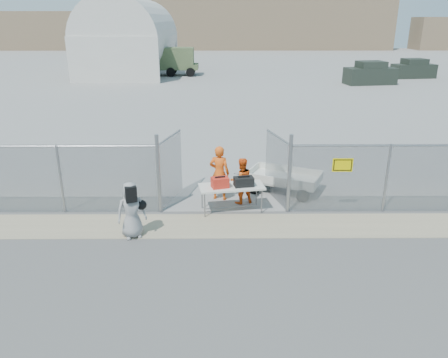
{
  "coord_description": "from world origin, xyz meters",
  "views": [
    {
      "loc": [
        -0.08,
        -10.54,
        5.73
      ],
      "look_at": [
        0.0,
        2.0,
        1.1
      ],
      "focal_mm": 35.0,
      "sensor_mm": 36.0,
      "label": 1
    }
  ],
  "objects_px": {
    "folding_table": "(231,198)",
    "security_worker_right": "(241,181)",
    "visitor": "(131,210)",
    "utility_trailer": "(284,181)",
    "security_worker_left": "(219,173)"
  },
  "relations": [
    {
      "from": "folding_table",
      "to": "security_worker_right",
      "type": "relative_size",
      "value": 1.3
    },
    {
      "from": "visitor",
      "to": "utility_trailer",
      "type": "bearing_deg",
      "value": 16.12
    },
    {
      "from": "folding_table",
      "to": "visitor",
      "type": "relative_size",
      "value": 1.24
    },
    {
      "from": "security_worker_right",
      "to": "utility_trailer",
      "type": "xyz_separation_m",
      "value": [
        1.55,
        1.03,
        -0.39
      ]
    },
    {
      "from": "visitor",
      "to": "utility_trailer",
      "type": "xyz_separation_m",
      "value": [
        4.67,
        3.39,
        -0.42
      ]
    },
    {
      "from": "security_worker_left",
      "to": "security_worker_right",
      "type": "distance_m",
      "value": 0.8
    },
    {
      "from": "security_worker_left",
      "to": "folding_table",
      "type": "bearing_deg",
      "value": 126.36
    },
    {
      "from": "folding_table",
      "to": "security_worker_right",
      "type": "height_order",
      "value": "security_worker_right"
    },
    {
      "from": "folding_table",
      "to": "utility_trailer",
      "type": "relative_size",
      "value": 0.63
    },
    {
      "from": "security_worker_right",
      "to": "visitor",
      "type": "height_order",
      "value": "visitor"
    },
    {
      "from": "utility_trailer",
      "to": "security_worker_left",
      "type": "bearing_deg",
      "value": -137.44
    },
    {
      "from": "folding_table",
      "to": "visitor",
      "type": "bearing_deg",
      "value": -157.85
    },
    {
      "from": "folding_table",
      "to": "visitor",
      "type": "height_order",
      "value": "visitor"
    },
    {
      "from": "security_worker_right",
      "to": "security_worker_left",
      "type": "bearing_deg",
      "value": -43.18
    },
    {
      "from": "folding_table",
      "to": "security_worker_right",
      "type": "xyz_separation_m",
      "value": [
        0.33,
        0.65,
        0.35
      ]
    }
  ]
}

